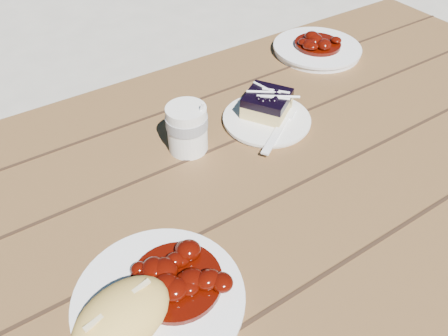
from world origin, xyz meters
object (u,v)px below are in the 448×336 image
picnic_table (171,266)px  blueberry_cake (267,103)px  bread_roll (122,317)px  main_plate (159,300)px  second_plate (317,49)px  coffee_cup (187,129)px  dessert_plate (267,120)px

picnic_table → blueberry_cake: 0.37m
blueberry_cake → bread_roll: bearing=-179.6°
blueberry_cake → main_plate: bearing=-178.0°
main_plate → bread_roll: 0.07m
blueberry_cake → second_plate: blueberry_cake is taller
bread_roll → coffee_cup: size_ratio=1.39×
main_plate → blueberry_cake: blueberry_cake is taller
dessert_plate → second_plate: second_plate is taller
coffee_cup → dessert_plate: bearing=-4.8°
main_plate → picnic_table: bearing=61.5°
main_plate → second_plate: size_ratio=1.05×
dessert_plate → coffee_cup: (-0.17, 0.01, 0.04)m
coffee_cup → second_plate: 0.48m
picnic_table → blueberry_cake: size_ratio=17.25×
blueberry_cake → second_plate: size_ratio=0.54×
picnic_table → blueberry_cake: bearing=20.5°
picnic_table → bread_roll: 0.30m
bread_roll → blueberry_cake: 0.52m
main_plate → blueberry_cake: bearing=34.8°
main_plate → blueberry_cake: size_ratio=1.93×
main_plate → coffee_cup: (0.19, 0.26, 0.04)m
picnic_table → main_plate: size_ratio=8.93×
blueberry_cake → coffee_cup: size_ratio=1.26×
second_plate → bread_roll: bearing=-148.5°
bread_roll → coffee_cup: 0.38m
bread_roll → blueberry_cake: size_ratio=1.10×
dessert_plate → blueberry_cake: 0.03m
picnic_table → second_plate: (0.57, 0.26, 0.17)m
dessert_plate → picnic_table: bearing=-161.5°
coffee_cup → second_plate: (0.46, 0.15, -0.04)m
coffee_cup → second_plate: coffee_cup is taller
blueberry_cake → coffee_cup: bearing=147.4°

